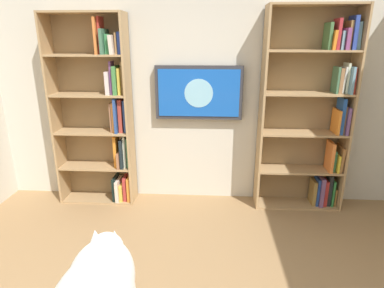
# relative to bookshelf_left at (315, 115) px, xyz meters

# --- Properties ---
(wall_back) EXTENTS (4.52, 0.06, 2.70)m
(wall_back) POSITION_rel_bookshelf_left_xyz_m (1.22, -0.17, 0.32)
(wall_back) COLOR beige
(wall_back) RESTS_ON ground
(bookshelf_left) EXTENTS (0.91, 0.28, 2.09)m
(bookshelf_left) POSITION_rel_bookshelf_left_xyz_m (0.00, 0.00, 0.00)
(bookshelf_left) COLOR tan
(bookshelf_left) RESTS_ON ground
(bookshelf_right) EXTENTS (0.83, 0.28, 2.03)m
(bookshelf_right) POSITION_rel_bookshelf_left_xyz_m (2.24, 0.00, -0.04)
(bookshelf_right) COLOR tan
(bookshelf_right) RESTS_ON ground
(wall_mounted_tv) EXTENTS (0.92, 0.07, 0.57)m
(wall_mounted_tv) POSITION_rel_bookshelf_left_xyz_m (1.20, -0.08, 0.20)
(wall_mounted_tv) COLOR #333338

